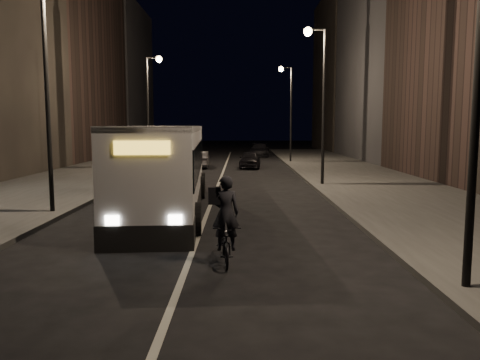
{
  "coord_description": "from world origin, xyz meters",
  "views": [
    {
      "loc": [
        1.25,
        -12.73,
        3.24
      ],
      "look_at": [
        1.22,
        2.22,
        1.5
      ],
      "focal_mm": 35.0,
      "sensor_mm": 36.0,
      "label": 1
    }
  ],
  "objects_px": {
    "streetlight_left_near": "(53,65)",
    "car_near": "(250,159)",
    "streetlight_right_near": "(467,7)",
    "car_mid": "(200,159)",
    "streetlight_left_far": "(151,97)",
    "car_far": "(259,150)",
    "city_bus": "(166,165)",
    "cyclist_on_bicycle": "(226,234)",
    "streetlight_right_far": "(288,101)",
    "streetlight_right_mid": "(319,85)"
  },
  "relations": [
    {
      "from": "cyclist_on_bicycle",
      "to": "car_mid",
      "type": "distance_m",
      "value": 25.58
    },
    {
      "from": "streetlight_right_mid",
      "to": "streetlight_left_far",
      "type": "relative_size",
      "value": 1.0
    },
    {
      "from": "streetlight_left_near",
      "to": "car_near",
      "type": "distance_m",
      "value": 21.1
    },
    {
      "from": "cyclist_on_bicycle",
      "to": "car_far",
      "type": "relative_size",
      "value": 0.44
    },
    {
      "from": "streetlight_right_near",
      "to": "cyclist_on_bicycle",
      "type": "xyz_separation_m",
      "value": [
        -4.44,
        2.05,
        -4.66
      ]
    },
    {
      "from": "streetlight_right_far",
      "to": "streetlight_left_near",
      "type": "height_order",
      "value": "same"
    },
    {
      "from": "city_bus",
      "to": "streetlight_right_far",
      "type": "bearing_deg",
      "value": 69.68
    },
    {
      "from": "streetlight_left_far",
      "to": "cyclist_on_bicycle",
      "type": "xyz_separation_m",
      "value": [
        6.23,
        -23.95,
        -4.66
      ]
    },
    {
      "from": "cyclist_on_bicycle",
      "to": "car_near",
      "type": "xyz_separation_m",
      "value": [
        1.07,
        25.17,
        -0.05
      ]
    },
    {
      "from": "streetlight_left_near",
      "to": "city_bus",
      "type": "xyz_separation_m",
      "value": [
        3.73,
        0.96,
        -3.6
      ]
    },
    {
      "from": "streetlight_right_near",
      "to": "streetlight_left_near",
      "type": "height_order",
      "value": "same"
    },
    {
      "from": "streetlight_right_near",
      "to": "car_mid",
      "type": "relative_size",
      "value": 2.1
    },
    {
      "from": "streetlight_left_near",
      "to": "car_mid",
      "type": "bearing_deg",
      "value": 80.11
    },
    {
      "from": "city_bus",
      "to": "streetlight_right_near",
      "type": "bearing_deg",
      "value": -55.84
    },
    {
      "from": "car_mid",
      "to": "city_bus",
      "type": "bearing_deg",
      "value": 88.99
    },
    {
      "from": "streetlight_left_near",
      "to": "cyclist_on_bicycle",
      "type": "xyz_separation_m",
      "value": [
        6.23,
        -5.95,
        -4.66
      ]
    },
    {
      "from": "cyclist_on_bicycle",
      "to": "streetlight_left_far",
      "type": "bearing_deg",
      "value": 99.61
    },
    {
      "from": "streetlight_right_near",
      "to": "streetlight_left_near",
      "type": "distance_m",
      "value": 13.33
    },
    {
      "from": "streetlight_right_far",
      "to": "streetlight_left_far",
      "type": "xyz_separation_m",
      "value": [
        -10.66,
        -6.0,
        0.0
      ]
    },
    {
      "from": "streetlight_left_near",
      "to": "cyclist_on_bicycle",
      "type": "bearing_deg",
      "value": -43.69
    },
    {
      "from": "streetlight_right_near",
      "to": "car_far",
      "type": "xyz_separation_m",
      "value": [
        -2.08,
        40.99,
        -4.66
      ]
    },
    {
      "from": "streetlight_right_mid",
      "to": "car_far",
      "type": "height_order",
      "value": "streetlight_right_mid"
    },
    {
      "from": "streetlight_right_far",
      "to": "streetlight_left_near",
      "type": "xyz_separation_m",
      "value": [
        -10.66,
        -24.0,
        0.0
      ]
    },
    {
      "from": "streetlight_left_near",
      "to": "streetlight_left_far",
      "type": "relative_size",
      "value": 1.0
    },
    {
      "from": "streetlight_right_mid",
      "to": "streetlight_left_near",
      "type": "relative_size",
      "value": 1.0
    },
    {
      "from": "streetlight_left_far",
      "to": "car_mid",
      "type": "xyz_separation_m",
      "value": [
        3.4,
        1.47,
        -4.72
      ]
    },
    {
      "from": "streetlight_right_far",
      "to": "car_near",
      "type": "bearing_deg",
      "value": -125.15
    },
    {
      "from": "streetlight_left_near",
      "to": "cyclist_on_bicycle",
      "type": "distance_m",
      "value": 9.79
    },
    {
      "from": "car_near",
      "to": "car_far",
      "type": "distance_m",
      "value": 13.83
    },
    {
      "from": "streetlight_left_far",
      "to": "car_near",
      "type": "distance_m",
      "value": 8.77
    },
    {
      "from": "streetlight_right_mid",
      "to": "streetlight_right_far",
      "type": "distance_m",
      "value": 16.0
    },
    {
      "from": "city_bus",
      "to": "car_far",
      "type": "xyz_separation_m",
      "value": [
        4.85,
        32.03,
        -1.06
      ]
    },
    {
      "from": "streetlight_right_mid",
      "to": "car_mid",
      "type": "height_order",
      "value": "streetlight_right_mid"
    },
    {
      "from": "streetlight_right_near",
      "to": "streetlight_left_far",
      "type": "xyz_separation_m",
      "value": [
        -10.66,
        26.0,
        0.0
      ]
    },
    {
      "from": "streetlight_left_near",
      "to": "car_near",
      "type": "xyz_separation_m",
      "value": [
        7.3,
        19.22,
        -4.71
      ]
    },
    {
      "from": "streetlight_right_far",
      "to": "cyclist_on_bicycle",
      "type": "relative_size",
      "value": 3.85
    },
    {
      "from": "streetlight_left_near",
      "to": "streetlight_left_far",
      "type": "height_order",
      "value": "same"
    },
    {
      "from": "streetlight_right_near",
      "to": "car_mid",
      "type": "xyz_separation_m",
      "value": [
        -7.27,
        27.47,
        -4.72
      ]
    },
    {
      "from": "car_near",
      "to": "car_far",
      "type": "relative_size",
      "value": 0.8
    },
    {
      "from": "streetlight_right_mid",
      "to": "car_mid",
      "type": "xyz_separation_m",
      "value": [
        -7.27,
        11.47,
        -4.72
      ]
    },
    {
      "from": "streetlight_left_far",
      "to": "cyclist_on_bicycle",
      "type": "height_order",
      "value": "streetlight_left_far"
    },
    {
      "from": "streetlight_right_far",
      "to": "car_mid",
      "type": "xyz_separation_m",
      "value": [
        -7.27,
        -4.53,
        -4.72
      ]
    },
    {
      "from": "streetlight_right_near",
      "to": "streetlight_left_near",
      "type": "relative_size",
      "value": 1.0
    },
    {
      "from": "streetlight_left_near",
      "to": "city_bus",
      "type": "height_order",
      "value": "streetlight_left_near"
    },
    {
      "from": "streetlight_left_far",
      "to": "streetlight_left_near",
      "type": "bearing_deg",
      "value": -90.0
    },
    {
      "from": "car_near",
      "to": "car_far",
      "type": "xyz_separation_m",
      "value": [
        1.28,
        13.77,
        0.05
      ]
    },
    {
      "from": "streetlight_right_far",
      "to": "streetlight_left_near",
      "type": "distance_m",
      "value": 26.26
    },
    {
      "from": "streetlight_left_far",
      "to": "car_far",
      "type": "height_order",
      "value": "streetlight_left_far"
    },
    {
      "from": "streetlight_right_mid",
      "to": "streetlight_left_near",
      "type": "bearing_deg",
      "value": -143.12
    },
    {
      "from": "streetlight_left_far",
      "to": "car_mid",
      "type": "distance_m",
      "value": 6.0
    }
  ]
}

